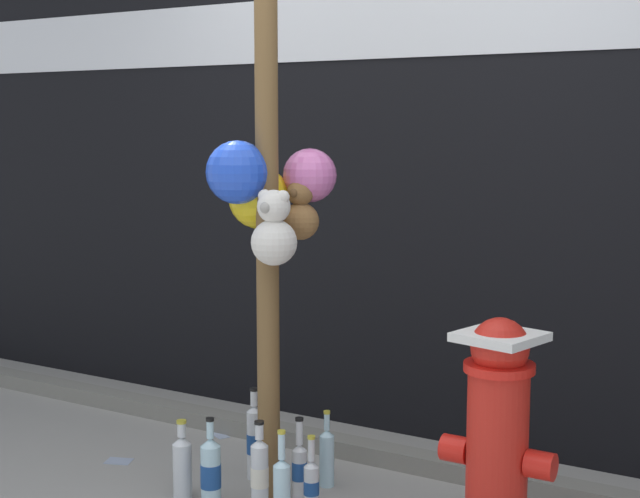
{
  "coord_description": "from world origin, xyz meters",
  "views": [
    {
      "loc": [
        1.91,
        -2.53,
        1.51
      ],
      "look_at": [
        0.09,
        0.48,
        1.04
      ],
      "focal_mm": 52.72,
      "sensor_mm": 36.0,
      "label": 1
    }
  ],
  "objects": [
    {
      "name": "bottle_6",
      "position": [
        -0.02,
        0.71,
        0.13
      ],
      "size": [
        0.06,
        0.06,
        0.32
      ],
      "color": "#B2DBEA",
      "rests_on": "ground_plane"
    },
    {
      "name": "bottle_7",
      "position": [
        0.09,
        0.41,
        0.12
      ],
      "size": [
        0.06,
        0.06,
        0.32
      ],
      "color": "silver",
      "rests_on": "ground_plane"
    },
    {
      "name": "building_wall",
      "position": [
        -0.0,
        1.57,
        1.75
      ],
      "size": [
        10.0,
        0.21,
        3.49
      ],
      "color": "black",
      "rests_on": "ground_plane"
    },
    {
      "name": "bottle_1",
      "position": [
        -0.09,
        0.32,
        0.16
      ],
      "size": [
        0.07,
        0.07,
        0.38
      ],
      "color": "silver",
      "rests_on": "ground_plane"
    },
    {
      "name": "litter_0",
      "position": [
        -0.79,
        0.99,
        0.0
      ],
      "size": [
        0.12,
        0.1,
        0.01
      ],
      "primitive_type": "cube",
      "rotation": [
        0.0,
        0.0,
        2.7
      ],
      "color": "#8C99B2",
      "rests_on": "ground_plane"
    },
    {
      "name": "bottle_5",
      "position": [
        0.08,
        0.22,
        0.16
      ],
      "size": [
        0.06,
        0.06,
        0.4
      ],
      "color": "#B2DBEA",
      "rests_on": "ground_plane"
    },
    {
      "name": "bottle_3",
      "position": [
        -0.05,
        0.54,
        0.13
      ],
      "size": [
        0.06,
        0.06,
        0.34
      ],
      "color": "silver",
      "rests_on": "ground_plane"
    },
    {
      "name": "curb_strip",
      "position": [
        0.0,
        1.07,
        0.04
      ],
      "size": [
        8.0,
        0.12,
        0.08
      ],
      "primitive_type": "cube",
      "color": "slate",
      "rests_on": "ground_plane"
    },
    {
      "name": "memorial_post",
      "position": [
        -0.16,
        0.49,
        1.44
      ],
      "size": [
        0.57,
        0.47,
        2.67
      ],
      "color": "brown",
      "rests_on": "ground_plane"
    },
    {
      "name": "bottle_0",
      "position": [
        -0.31,
        0.29,
        0.14
      ],
      "size": [
        0.08,
        0.08,
        0.36
      ],
      "color": "#B2DBEA",
      "rests_on": "ground_plane"
    },
    {
      "name": "bottle_4",
      "position": [
        -0.33,
        0.62,
        0.17
      ],
      "size": [
        0.07,
        0.07,
        0.4
      ],
      "color": "silver",
      "rests_on": "ground_plane"
    },
    {
      "name": "bottle_2",
      "position": [
        -0.46,
        0.3,
        0.14
      ],
      "size": [
        0.08,
        0.08,
        0.32
      ],
      "color": "silver",
      "rests_on": "ground_plane"
    },
    {
      "name": "litter_2",
      "position": [
        -0.97,
        0.47,
        0.0
      ],
      "size": [
        0.14,
        0.12,
        0.01
      ],
      "primitive_type": "cube",
      "rotation": [
        0.0,
        0.0,
        0.37
      ],
      "color": "#8C99B2",
      "rests_on": "ground_plane"
    },
    {
      "name": "fire_hydrant",
      "position": [
        0.82,
        0.44,
        0.45
      ],
      "size": [
        0.4,
        0.3,
        0.86
      ],
      "color": "red",
      "rests_on": "ground_plane"
    }
  ]
}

